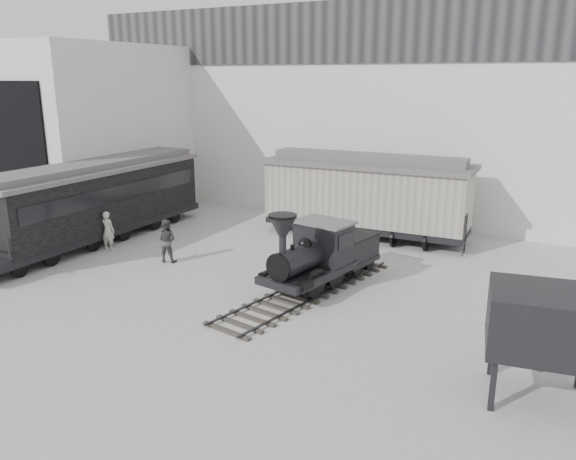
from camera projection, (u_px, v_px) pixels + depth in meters
The scene contains 9 objects.
ground at pixel (224, 320), 17.58m from camera, with size 90.00×90.00×0.00m, color #9E9E9B.
north_wall at pixel (380, 113), 28.98m from camera, with size 34.00×2.51×11.00m.
west_pavilion at pixel (102, 130), 31.30m from camera, with size 7.00×12.11×9.00m.
locomotive at pixel (318, 258), 20.04m from camera, with size 3.52×8.78×3.03m.
boxcar at pixel (366, 194), 26.25m from camera, with size 9.72×3.19×3.96m.
passenger_coach at pixel (98, 201), 25.67m from camera, with size 2.89×12.82×3.42m.
visitor_a at pixel (108, 231), 24.49m from camera, with size 0.64×0.42×1.75m, color beige.
visitor_b at pixel (166, 241), 22.94m from camera, with size 0.87×0.68×1.79m, color #414044.
coal_hopper at pixel (544, 330), 12.87m from camera, with size 2.76×2.37×2.71m.
Camera 1 is at (9.16, -13.51, 7.40)m, focal length 35.00 mm.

